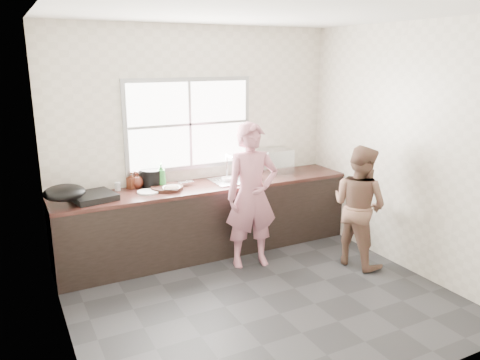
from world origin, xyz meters
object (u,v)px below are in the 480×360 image
bowl_crabs (253,178)px  bottle_brown_tall (132,181)px  woman (252,200)px  dish_rack (275,161)px  bottle_brown_short (137,181)px  pot_lid_right (100,196)px  burner (93,197)px  cutting_board (167,188)px  pot_lid_left (89,201)px  wok (64,193)px  bottle_green (161,175)px  bowl_mince (171,189)px  glass_jar (118,186)px  bowl_held (228,179)px  person_side (359,206)px  black_pot (153,178)px  plate_food (148,192)px

bowl_crabs → bottle_brown_tall: 1.47m
woman → dish_rack: 1.03m
bottle_brown_short → pot_lid_right: bearing=-162.5°
burner → cutting_board: bearing=1.6°
pot_lid_right → pot_lid_left: bearing=-137.1°
burner → wok: wok is taller
bottle_green → dish_rack: dish_rack is taller
pot_lid_left → woman: bearing=-16.8°
bowl_mince → glass_jar: 0.62m
burner → wok: size_ratio=1.02×
woman → bowl_held: woman is taller
bowl_mince → wok: bearing=-179.0°
person_side → cutting_board: person_side is taller
bottle_brown_tall → glass_jar: bottle_brown_tall is taller
woman → glass_jar: (-1.31, 0.78, 0.14)m
bottle_brown_tall → burner: bottle_brown_tall is taller
black_pot → plate_food: (-0.14, -0.25, -0.09)m
cutting_board → bowl_mince: bowl_mince is taller
person_side → bowl_mince: bearing=47.3°
bowl_mince → bottle_brown_tall: bearing=140.3°
plate_food → bottle_green: bottle_green is taller
bowl_held → burner: bearing=-179.3°
cutting_board → black_pot: size_ratio=1.33×
glass_jar → person_side: bearing=-28.8°
woman → bottle_green: (-0.82, 0.69, 0.23)m
person_side → bottle_green: (-1.91, 1.23, 0.31)m
bowl_held → pot_lid_left: 1.66m
plate_food → bottle_brown_short: bearing=101.4°
cutting_board → person_side: bearing=-30.5°
bowl_crabs → bottle_brown_tall: bearing=168.2°
person_side → wok: (-3.01, 0.99, 0.30)m
wok → bowl_held: bearing=3.5°
person_side → bottle_green: size_ratio=4.87×
pot_lid_right → glass_jar: bearing=32.4°
bowl_mince → wok: wok is taller
person_side → burner: size_ratio=3.27×
burner → plate_food: bearing=-1.8°
bottle_brown_short → bowl_held: bearing=-11.3°
person_side → pot_lid_left: (-2.77, 1.05, 0.17)m
bowl_crabs → bottle_green: size_ratio=0.60×
dish_rack → bottle_brown_short: bearing=175.4°
woman → bottle_brown_tall: (-1.15, 0.78, 0.18)m
burner → woman: bearing=-18.7°
bowl_held → black_pot: black_pot is taller
bottle_brown_short → glass_jar: bottle_brown_short is taller
glass_jar → dish_rack: (2.04, -0.10, 0.11)m
bowl_held → glass_jar: 1.31m
black_pot → glass_jar: black_pot is taller
bowl_mince → plate_food: size_ratio=0.84×
person_side → bottle_brown_tall: 2.61m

